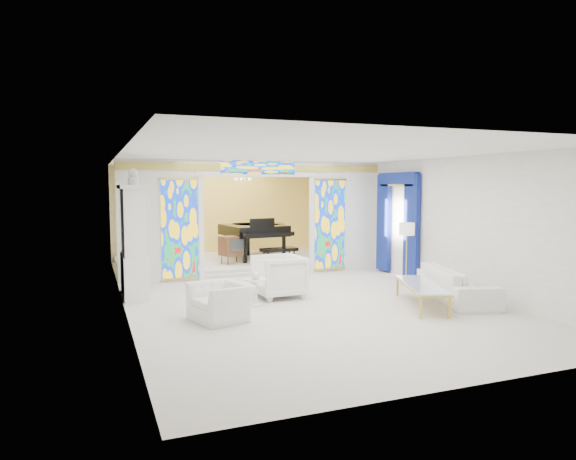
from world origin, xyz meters
name	(u,v)px	position (x,y,z in m)	size (l,w,h in m)	color
floor	(285,290)	(0.00, 0.00, 0.00)	(12.00, 12.00, 0.00)	beige
ceiling	(285,157)	(0.00, 0.00, 3.00)	(7.00, 12.00, 0.02)	white
wall_back	(221,212)	(0.00, 6.00, 1.50)	(7.00, 0.02, 3.00)	white
wall_front	(469,261)	(0.00, -6.00, 1.50)	(7.00, 0.02, 3.00)	white
wall_left	(121,229)	(-3.50, 0.00, 1.50)	(0.02, 12.00, 3.00)	white
wall_right	(416,220)	(3.50, 0.00, 1.50)	(0.02, 12.00, 3.00)	white
partition_wall	(258,213)	(0.00, 2.00, 1.65)	(7.00, 0.22, 3.00)	white
stained_glass_left	(180,229)	(-2.03, 1.89, 1.30)	(0.90, 0.04, 2.40)	gold
stained_glass_right	(330,225)	(2.03, 1.89, 1.30)	(0.90, 0.04, 2.40)	gold
stained_glass_transom	(259,168)	(0.00, 1.89, 2.82)	(2.00, 0.04, 0.34)	gold
alcove_platform	(237,261)	(0.00, 4.10, 0.09)	(6.80, 3.80, 0.18)	beige
gold_curtain_back	(222,212)	(0.00, 5.88, 1.50)	(6.70, 0.10, 2.90)	#F2CC54
chandelier	(243,179)	(0.20, 4.00, 2.55)	(0.48, 0.48, 0.30)	gold
blue_drapes	(397,216)	(3.40, 0.70, 1.58)	(0.14, 1.85, 2.65)	navy
china_cabinet	(134,242)	(-3.22, 0.60, 1.17)	(0.56, 1.46, 2.72)	white
armchair_left	(221,302)	(-1.97, -2.00, 0.32)	(1.00, 0.87, 0.65)	silver
armchair_right	(279,276)	(-0.38, -0.62, 0.45)	(0.96, 0.99, 0.90)	white
sofa	(457,284)	(2.95, -2.23, 0.34)	(2.33, 0.91, 0.68)	white
side_table	(256,288)	(-1.05, -1.14, 0.35)	(0.55, 0.55, 0.53)	white
vase	(256,274)	(-1.05, -1.14, 0.63)	(0.20, 0.20, 0.21)	white
coffee_table	(421,286)	(1.95, -2.41, 0.41)	(1.29, 2.10, 0.45)	silver
floor_lamp	(407,232)	(2.94, -0.43, 1.27)	(0.46, 0.46, 1.48)	gold
grand_piano	(257,230)	(0.63, 4.07, 1.02)	(2.10, 3.25, 1.24)	black
tv_console	(232,246)	(-0.36, 3.20, 0.68)	(0.77, 0.64, 0.77)	brown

